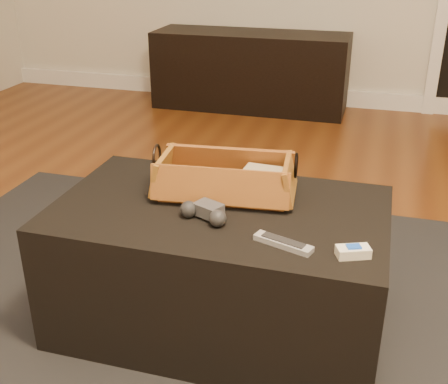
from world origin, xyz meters
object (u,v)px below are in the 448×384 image
(ottoman, at_px, (220,266))
(cream_gadget, at_px, (353,252))
(wicker_basket, at_px, (225,179))
(tv_remote, at_px, (217,188))
(game_controller, at_px, (205,212))
(media_cabinet, at_px, (250,71))
(silver_remote, at_px, (283,243))

(ottoman, xyz_separation_m, cream_gadget, (0.41, -0.18, 0.22))
(wicker_basket, distance_m, cream_gadget, 0.50)
(tv_remote, bearing_deg, wicker_basket, 30.87)
(ottoman, height_order, game_controller, game_controller)
(tv_remote, height_order, cream_gadget, tv_remote)
(ottoman, distance_m, cream_gadget, 0.50)
(tv_remote, bearing_deg, media_cabinet, 89.29)
(ottoman, bearing_deg, wicker_basket, 95.19)
(wicker_basket, bearing_deg, media_cabinet, 101.71)
(silver_remote, distance_m, cream_gadget, 0.18)
(ottoman, xyz_separation_m, silver_remote, (0.23, -0.18, 0.22))
(wicker_basket, bearing_deg, silver_remote, -48.38)
(media_cabinet, xyz_separation_m, wicker_basket, (0.50, -2.42, 0.21))
(silver_remote, bearing_deg, wicker_basket, 131.62)
(ottoman, distance_m, wicker_basket, 0.28)
(game_controller, height_order, cream_gadget, game_controller)
(wicker_basket, relative_size, silver_remote, 2.74)
(ottoman, relative_size, tv_remote, 4.34)
(ottoman, height_order, silver_remote, silver_remote)
(ottoman, relative_size, wicker_basket, 2.18)
(wicker_basket, bearing_deg, tv_remote, -137.25)
(tv_remote, xyz_separation_m, wicker_basket, (0.02, 0.02, 0.02))
(game_controller, bearing_deg, wicker_basket, 87.78)
(media_cabinet, relative_size, ottoman, 1.39)
(game_controller, bearing_deg, tv_remote, 94.61)
(media_cabinet, height_order, wicker_basket, wicker_basket)
(tv_remote, distance_m, wicker_basket, 0.04)
(tv_remote, bearing_deg, ottoman, -79.79)
(tv_remote, xyz_separation_m, silver_remote, (0.26, -0.25, -0.02))
(game_controller, bearing_deg, ottoman, 80.83)
(tv_remote, xyz_separation_m, cream_gadget, (0.44, -0.25, -0.01))
(silver_remote, relative_size, cream_gadget, 1.77)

